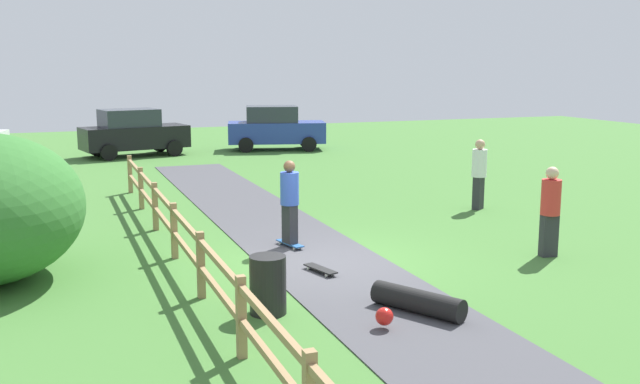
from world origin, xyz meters
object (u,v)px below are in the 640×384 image
object	(u,v)px
skater_riding	(290,199)
parked_car_blue	(275,128)
parked_car_black	(133,133)
bystander_red	(550,207)
skateboard_loose	(320,269)
bystander_white	(479,171)
skater_fallen	(415,302)
trash_bin	(268,285)

from	to	relation	value
skater_riding	parked_car_blue	bearing A→B (deg)	73.70
parked_car_black	parked_car_blue	world-z (taller)	same
bystander_red	skateboard_loose	bearing A→B (deg)	174.07
bystander_white	parked_car_blue	size ratio (longest dim) A/B	0.41
skateboard_loose	bystander_red	size ratio (longest dim) A/B	0.46
skater_fallen	parked_car_blue	bearing A→B (deg)	78.37
skater_fallen	parked_car_black	bearing A→B (deg)	94.83
bystander_white	parked_car_black	xyz separation A→B (m)	(-7.11, 14.38, -0.05)
trash_bin	parked_car_blue	size ratio (longest dim) A/B	0.20
skater_fallen	bystander_red	xyz separation A→B (m)	(4.06, 2.06, 0.79)
trash_bin	skateboard_loose	distance (m)	2.27
skateboard_loose	parked_car_black	world-z (taller)	parked_car_black
bystander_white	bystander_red	world-z (taller)	bystander_white
skater_riding	parked_car_blue	distance (m)	17.11
skater_fallen	skateboard_loose	world-z (taller)	skater_fallen
skater_riding	bystander_white	distance (m)	6.18
trash_bin	skater_fallen	world-z (taller)	trash_bin
skater_fallen	skateboard_loose	distance (m)	2.60
parked_car_black	parked_car_blue	bearing A→B (deg)	0.22
parked_car_black	skater_fallen	bearing A→B (deg)	-85.17
trash_bin	skater_fallen	bearing A→B (deg)	-22.73
trash_bin	skateboard_loose	bearing A→B (deg)	48.38
bystander_red	bystander_white	bearing A→B (deg)	73.88
trash_bin	skater_riding	size ratio (longest dim) A/B	0.50
skater_fallen	parked_car_blue	distance (m)	21.38
bystander_red	parked_car_blue	size ratio (longest dim) A/B	0.40
trash_bin	bystander_white	bearing A→B (deg)	37.42
skater_riding	parked_car_blue	world-z (taller)	parked_car_blue
skater_fallen	parked_car_black	xyz separation A→B (m)	(-1.77, 20.90, 0.76)
skateboard_loose	bystander_white	bearing A→B (deg)	33.99
skater_riding	bystander_red	xyz separation A→B (m)	(4.55, -2.44, -0.03)
trash_bin	parked_car_black	distance (m)	20.05
skateboard_loose	parked_car_blue	bearing A→B (deg)	75.15
trash_bin	skater_riding	bearing A→B (deg)	66.77
bystander_red	parked_car_blue	xyz separation A→B (m)	(0.25, 18.87, -0.03)
bystander_red	parked_car_blue	world-z (taller)	parked_car_blue
bystander_red	parked_car_blue	bearing A→B (deg)	89.24
skater_riding	parked_car_black	size ratio (longest dim) A/B	0.40
parked_car_blue	skater_riding	bearing A→B (deg)	-106.30
trash_bin	bystander_red	bearing A→B (deg)	11.06
skater_fallen	parked_car_blue	size ratio (longest dim) A/B	0.33
bystander_white	bystander_red	xyz separation A→B (m)	(-1.29, -4.47, -0.03)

